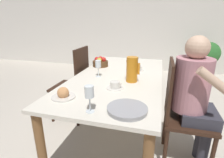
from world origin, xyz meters
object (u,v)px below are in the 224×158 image
object	(u,v)px
wine_glass_water	(98,65)
serving_tray	(127,109)
chair_person_side	(180,112)
person_seated	(195,93)
chair_opposite	(75,83)
teacup_near_person	(115,85)
bread_plate	(63,94)
fruit_bowl	(100,62)
potted_plant	(208,55)
red_pitcher	(132,69)
teacup_across	(137,69)
wine_glass_juice	(90,93)

from	to	relation	value
wine_glass_water	serving_tray	world-z (taller)	wine_glass_water
chair_person_side	person_seated	world-z (taller)	person_seated
chair_opposite	teacup_near_person	xyz separation A→B (m)	(0.69, -0.56, 0.24)
serving_tray	person_seated	bearing A→B (deg)	44.85
chair_opposite	bread_plate	size ratio (longest dim) A/B	5.29
fruit_bowl	potted_plant	xyz separation A→B (m)	(1.76, 2.12, -0.21)
red_pitcher	teacup_across	size ratio (longest dim) A/B	1.60
chair_opposite	wine_glass_water	distance (m)	0.62
chair_opposite	red_pitcher	world-z (taller)	chair_opposite
potted_plant	fruit_bowl	bearing A→B (deg)	-129.69
red_pitcher	serving_tray	distance (m)	0.61
chair_person_side	red_pitcher	bearing A→B (deg)	-102.88
wine_glass_water	teacup_across	bearing A→B (deg)	42.16
person_seated	fruit_bowl	distance (m)	1.21
wine_glass_water	potted_plant	size ratio (longest dim) A/B	0.21
potted_plant	person_seated	bearing A→B (deg)	-104.59
chair_person_side	fruit_bowl	xyz separation A→B (m)	(-0.96, 0.59, 0.26)
wine_glass_juice	red_pitcher	bearing A→B (deg)	76.11
red_pitcher	serving_tray	xyz separation A→B (m)	(0.07, -0.60, -0.11)
red_pitcher	wine_glass_water	world-z (taller)	red_pitcher
red_pitcher	teacup_across	distance (m)	0.41
wine_glass_juice	serving_tray	distance (m)	0.27
chair_opposite	teacup_near_person	bearing A→B (deg)	-128.74
fruit_bowl	chair_person_side	bearing A→B (deg)	-31.43
chair_opposite	serving_tray	world-z (taller)	chair_opposite
teacup_across	bread_plate	xyz separation A→B (m)	(-0.46, -0.91, 0.00)
wine_glass_water	teacup_across	size ratio (longest dim) A/B	1.17
wine_glass_water	serving_tray	xyz separation A→B (m)	(0.44, -0.66, -0.12)
chair_opposite	chair_person_side	bearing A→B (deg)	-109.18
chair_person_side	person_seated	xyz separation A→B (m)	(0.09, 0.01, 0.19)
serving_tray	fruit_bowl	xyz separation A→B (m)	(-0.56, 1.08, 0.04)
wine_glass_water	chair_person_side	bearing A→B (deg)	-11.23
chair_person_side	fruit_bowl	distance (m)	1.16
fruit_bowl	potted_plant	bearing A→B (deg)	50.31
teacup_across	fruit_bowl	xyz separation A→B (m)	(-0.49, 0.08, 0.02)
teacup_near_person	wine_glass_juice	bearing A→B (deg)	-96.80
chair_opposite	wine_glass_water	size ratio (longest dim) A/B	5.50
person_seated	teacup_near_person	bearing A→B (deg)	-80.13
teacup_near_person	teacup_across	world-z (taller)	same
chair_opposite	bread_plate	bearing A→B (deg)	-157.53
serving_tray	potted_plant	distance (m)	3.42
chair_person_side	wine_glass_juice	bearing A→B (deg)	-48.63
chair_opposite	fruit_bowl	size ratio (longest dim) A/B	4.93
chair_person_side	teacup_across	distance (m)	0.73
wine_glass_juice	potted_plant	size ratio (longest dim) A/B	0.22
bread_plate	red_pitcher	bearing A→B (deg)	48.80
person_seated	red_pitcher	bearing A→B (deg)	-100.31
chair_opposite	potted_plant	world-z (taller)	chair_opposite
serving_tray	fruit_bowl	size ratio (longest dim) A/B	1.37
wine_glass_water	bread_plate	size ratio (longest dim) A/B	0.96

